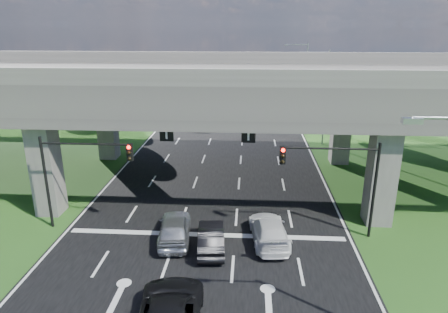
# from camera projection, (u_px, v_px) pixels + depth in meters

# --- Properties ---
(ground) EXTENTS (160.00, 160.00, 0.00)m
(ground) POSITION_uv_depth(u_px,v_px,m) (199.00, 268.00, 21.37)
(ground) COLOR #244817
(ground) RESTS_ON ground
(road) EXTENTS (18.00, 120.00, 0.03)m
(road) POSITION_uv_depth(u_px,v_px,m) (215.00, 193.00, 30.83)
(road) COLOR black
(road) RESTS_ON ground
(overpass) EXTENTS (80.00, 15.00, 10.00)m
(overpass) POSITION_uv_depth(u_px,v_px,m) (217.00, 86.00, 30.23)
(overpass) COLOR #3E3B38
(overpass) RESTS_ON ground
(warehouse) EXTENTS (20.00, 10.00, 4.00)m
(warehouse) POSITION_uv_depth(u_px,v_px,m) (44.00, 103.00, 55.47)
(warehouse) COLOR #9E9E99
(warehouse) RESTS_ON ground
(signal_right) EXTENTS (5.76, 0.54, 6.00)m
(signal_right) POSITION_uv_depth(u_px,v_px,m) (339.00, 172.00, 23.30)
(signal_right) COLOR black
(signal_right) RESTS_ON ground
(signal_left) EXTENTS (5.76, 0.54, 6.00)m
(signal_left) POSITION_uv_depth(u_px,v_px,m) (78.00, 166.00, 24.26)
(signal_left) COLOR black
(signal_left) RESTS_ON ground
(streetlight_far) EXTENTS (3.38, 0.25, 10.00)m
(streetlight_far) POSITION_uv_depth(u_px,v_px,m) (322.00, 90.00, 41.63)
(streetlight_far) COLOR gray
(streetlight_far) RESTS_ON ground
(streetlight_beyond) EXTENTS (3.38, 0.25, 10.00)m
(streetlight_beyond) POSITION_uv_depth(u_px,v_px,m) (303.00, 73.00, 56.78)
(streetlight_beyond) COLOR gray
(streetlight_beyond) RESTS_ON ground
(tree_left_near) EXTENTS (4.50, 4.50, 7.80)m
(tree_left_near) POSITION_uv_depth(u_px,v_px,m) (105.00, 94.00, 45.32)
(tree_left_near) COLOR black
(tree_left_near) RESTS_ON ground
(tree_left_mid) EXTENTS (3.91, 3.90, 6.76)m
(tree_left_mid) POSITION_uv_depth(u_px,v_px,m) (104.00, 89.00, 53.28)
(tree_left_mid) COLOR black
(tree_left_mid) RESTS_ON ground
(tree_left_far) EXTENTS (4.80, 4.80, 8.32)m
(tree_left_far) POSITION_uv_depth(u_px,v_px,m) (148.00, 75.00, 60.31)
(tree_left_far) COLOR black
(tree_left_far) RESTS_ON ground
(tree_right_near) EXTENTS (4.20, 4.20, 7.28)m
(tree_right_near) POSITION_uv_depth(u_px,v_px,m) (342.00, 97.00, 45.67)
(tree_right_near) COLOR black
(tree_right_near) RESTS_ON ground
(tree_right_mid) EXTENTS (3.91, 3.90, 6.76)m
(tree_right_mid) POSITION_uv_depth(u_px,v_px,m) (351.00, 89.00, 53.16)
(tree_right_mid) COLOR black
(tree_right_mid) RESTS_ON ground
(tree_right_far) EXTENTS (4.50, 4.50, 7.80)m
(tree_right_far) POSITION_uv_depth(u_px,v_px,m) (313.00, 76.00, 60.78)
(tree_right_far) COLOR black
(tree_right_far) RESTS_ON ground
(car_silver) EXTENTS (2.40, 4.83, 1.58)m
(car_silver) POSITION_uv_depth(u_px,v_px,m) (175.00, 228.00, 23.87)
(car_silver) COLOR #B9BCC1
(car_silver) RESTS_ON road
(car_dark) EXTENTS (1.86, 4.33, 1.39)m
(car_dark) POSITION_uv_depth(u_px,v_px,m) (211.00, 238.00, 22.94)
(car_dark) COLOR black
(car_dark) RESTS_ON road
(car_white) EXTENTS (2.56, 5.17, 1.45)m
(car_white) POSITION_uv_depth(u_px,v_px,m) (269.00, 230.00, 23.74)
(car_white) COLOR silver
(car_white) RESTS_ON road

